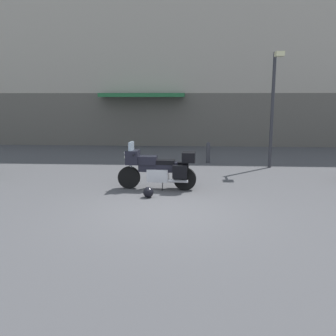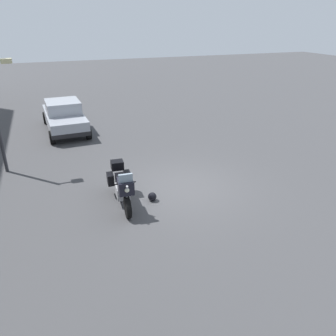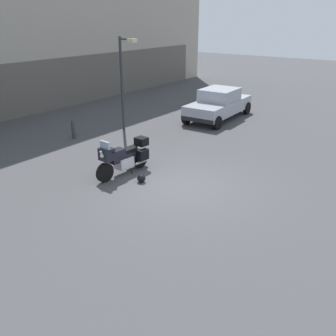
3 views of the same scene
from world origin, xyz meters
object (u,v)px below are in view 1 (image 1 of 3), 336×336
(motorcycle, at_px, (158,168))
(bollard_curbside, at_px, (208,152))
(helmet, at_px, (148,192))
(streetlamp_curbside, at_px, (274,97))

(motorcycle, xyz_separation_m, bollard_curbside, (1.62, 4.49, -0.18))
(helmet, distance_m, streetlamp_curbside, 6.44)
(streetlamp_curbside, bearing_deg, motorcycle, -138.37)
(motorcycle, bearing_deg, bollard_curbside, -106.08)
(motorcycle, height_order, helmet, motorcycle)
(motorcycle, distance_m, streetlamp_curbside, 5.55)
(motorcycle, distance_m, bollard_curbside, 4.78)
(helmet, bearing_deg, bollard_curbside, 71.51)
(motorcycle, height_order, bollard_curbside, motorcycle)
(streetlamp_curbside, bearing_deg, bollard_curbside, 155.18)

